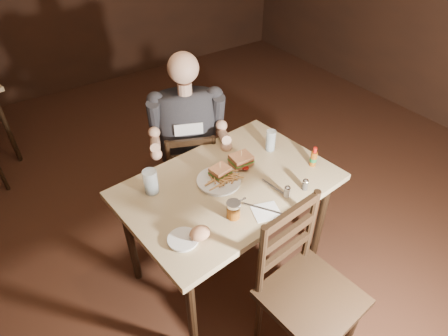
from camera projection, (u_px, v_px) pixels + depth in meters
room_shell at (246, 93)px, 1.70m from camera, size 7.00×7.00×7.00m
main_table at (229, 193)px, 2.22m from camera, size 1.30×0.94×0.77m
chair_far at (190, 171)px, 2.83m from camera, size 0.51×0.53×0.82m
chair_near at (312, 298)px, 1.91m from camera, size 0.50×0.54×0.97m
diner at (187, 121)px, 2.50m from camera, size 0.65×0.59×0.92m
dinner_plate at (219, 181)px, 2.18m from camera, size 0.28×0.28×0.01m
sandwich_left at (220, 169)px, 2.17m from camera, size 0.12×0.11×0.10m
sandwich_right at (241, 157)px, 2.26m from camera, size 0.13×0.11×0.11m
fries_pile at (223, 178)px, 2.16m from camera, size 0.26×0.19×0.04m
ketchup_dollop at (245, 168)px, 2.25m from camera, size 0.05×0.05×0.01m
glass_left at (151, 182)px, 2.07m from camera, size 0.09×0.09×0.15m
glass_right at (271, 140)px, 2.39m from camera, size 0.07×0.07×0.14m
hot_sauce at (314, 156)px, 2.27m from camera, size 0.04×0.04×0.13m
salt_shaker at (287, 192)px, 2.07m from camera, size 0.04×0.04×0.07m
pepper_shaker at (305, 185)px, 2.11m from camera, size 0.04×0.04×0.07m
syrup_dispenser at (233, 210)px, 1.93m from camera, size 0.08×0.08×0.10m
napkin at (266, 212)px, 1.99m from camera, size 0.18×0.17×0.00m
knife at (263, 209)px, 2.00m from camera, size 0.13×0.19×0.01m
fork at (273, 186)px, 2.14m from camera, size 0.03×0.16×0.01m
side_plate at (183, 240)px, 1.83m from camera, size 0.16×0.16×0.01m
bread_roll at (200, 233)px, 1.82m from camera, size 0.12×0.10×0.06m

